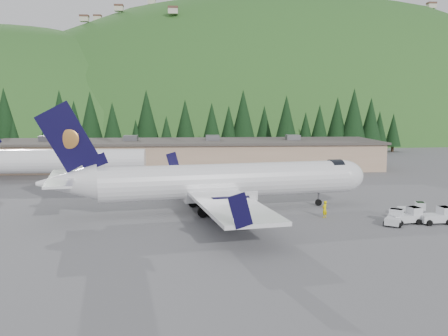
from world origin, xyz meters
The scene contains 11 objects.
ground centered at (0.00, 0.00, 0.00)m, with size 600.00×600.00×0.00m, color #57575C.
airliner centered at (-1.05, -0.20, 3.22)m, with size 36.29×34.25×12.08m.
second_airliner centered at (-24.92, 22.00, 3.32)m, with size 27.50×11.00×10.05m.
baggage_tug_a centered at (17.31, -7.15, 0.72)m, with size 3.22×2.23×1.60m.
baggage_tug_b centered at (19.51, -3.67, 0.64)m, with size 2.94×2.13×1.44m.
baggage_tug_c centered at (15.84, -7.58, 0.64)m, with size 2.64×2.99×1.44m.
terminal_building centered at (-5.01, 38.00, 2.62)m, with size 71.00×17.00×6.10m.
baggage_tug_d centered at (20.25, -7.39, 0.74)m, with size 3.20×2.09×1.64m.
ramp_worker centered at (9.80, -4.15, 0.89)m, with size 0.65×0.42×1.77m, color #E7D000.
tree_line centered at (-8.38, 60.43, 7.70)m, with size 110.06×18.12×14.34m.
hills centered at (53.34, 207.38, -82.80)m, with size 614.00×330.00×300.00m.
Camera 1 is at (-3.99, -54.06, 11.61)m, focal length 40.00 mm.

